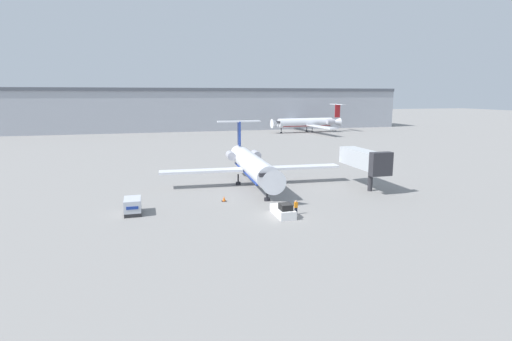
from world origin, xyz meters
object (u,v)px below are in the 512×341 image
object	(u,v)px
worker_near_tug	(296,207)
traffic_cone_left	(224,199)
luggage_cart	(133,206)
airplane_parked_far_left	(308,123)
jet_bridge	(364,160)
pushback_tug	(283,211)
airplane_main	(252,165)

from	to	relation	value
worker_near_tug	traffic_cone_left	size ratio (longest dim) A/B	2.48
luggage_cart	worker_near_tug	bearing A→B (deg)	-16.16
worker_near_tug	airplane_parked_far_left	xyz separation A→B (m)	(42.41, 97.45, 2.71)
airplane_parked_far_left	luggage_cart	bearing A→B (deg)	-123.70
jet_bridge	pushback_tug	bearing A→B (deg)	-148.48
worker_near_tug	jet_bridge	distance (m)	18.41
worker_near_tug	jet_bridge	xyz separation A→B (m)	(14.99, 10.09, 3.53)
airplane_main	luggage_cart	distance (m)	21.23
airplane_parked_far_left	jet_bridge	xyz separation A→B (m)	(-27.42, -87.35, 0.82)
luggage_cart	jet_bridge	size ratio (longest dim) A/B	0.31
airplane_main	airplane_parked_far_left	bearing A→B (deg)	61.78
luggage_cart	traffic_cone_left	bearing A→B (deg)	12.93
luggage_cart	jet_bridge	distance (m)	34.40
jet_bridge	traffic_cone_left	bearing A→B (deg)	-175.05
pushback_tug	luggage_cart	world-z (taller)	luggage_cart
worker_near_tug	airplane_parked_far_left	world-z (taller)	airplane_parked_far_left
traffic_cone_left	jet_bridge	bearing A→B (deg)	4.95
airplane_main	traffic_cone_left	xyz separation A→B (m)	(-6.22, -8.42, -2.96)
airplane_main	worker_near_tug	size ratio (longest dim) A/B	16.53
airplane_main	traffic_cone_left	size ratio (longest dim) A/B	40.97
pushback_tug	jet_bridge	world-z (taller)	jet_bridge
luggage_cart	airplane_parked_far_left	size ratio (longest dim) A/B	0.09
pushback_tug	worker_near_tug	bearing A→B (deg)	4.50
luggage_cart	airplane_main	bearing A→B (deg)	31.77
airplane_parked_far_left	airplane_main	bearing A→B (deg)	-118.22
airplane_main	traffic_cone_left	distance (m)	10.88
airplane_main	pushback_tug	world-z (taller)	airplane_main
traffic_cone_left	airplane_parked_far_left	world-z (taller)	airplane_parked_far_left
traffic_cone_left	airplane_parked_far_left	distance (m)	102.19
airplane_main	worker_near_tug	distance (m)	16.79
worker_near_tug	jet_bridge	bearing A→B (deg)	33.95
worker_near_tug	traffic_cone_left	xyz separation A→B (m)	(-7.20, 8.17, -0.58)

